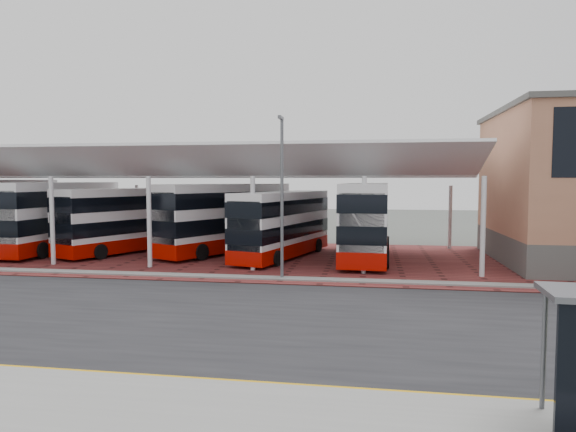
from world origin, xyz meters
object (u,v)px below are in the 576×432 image
Objects in this scene: bus_1 at (59,217)px; bus_4 at (283,225)px; bus_2 at (130,220)px; bus_5 at (366,221)px; bus_3 at (226,218)px.

bus_1 is 1.12× the size of bus_4.
bus_2 is at bearing 3.73° from bus_1.
bus_2 is 16.10m from bus_5.
bus_5 reaches higher than bus_3.
bus_3 reaches higher than bus_4.
bus_5 is at bearing 1.22° from bus_1.
bus_1 is 21.27m from bus_5.
bus_3 is 0.98× the size of bus_5.
bus_4 is at bearing 4.04° from bus_3.
bus_5 is (21.27, -0.27, -0.02)m from bus_1.
bus_3 is 9.60m from bus_5.
bus_4 is at bearing -0.69° from bus_1.
bus_2 is at bearing -169.24° from bus_4.
bus_4 is 5.28m from bus_5.
bus_5 is (5.26, 0.47, 0.27)m from bus_4.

